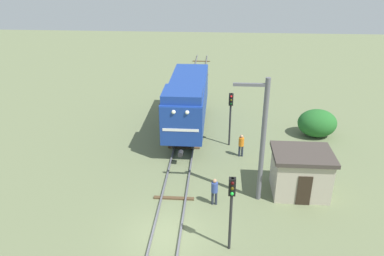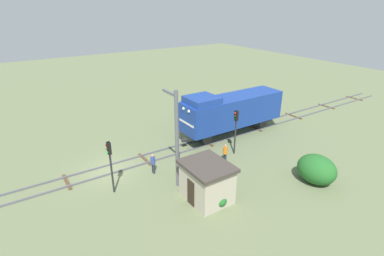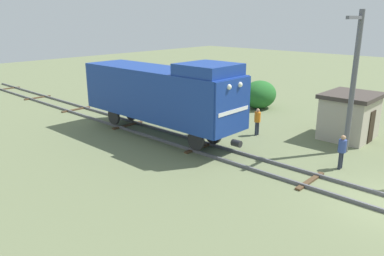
{
  "view_description": "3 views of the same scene",
  "coord_description": "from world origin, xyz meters",
  "px_view_note": "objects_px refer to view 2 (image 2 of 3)",
  "views": [
    {
      "loc": [
        2.42,
        -15.12,
        12.99
      ],
      "look_at": [
        0.64,
        9.37,
        1.9
      ],
      "focal_mm": 35.0,
      "sensor_mm": 36.0,
      "label": 1
    },
    {
      "loc": [
        21.67,
        -5.95,
        12.85
      ],
      "look_at": [
        0.1,
        8.17,
        1.94
      ],
      "focal_mm": 28.0,
      "sensor_mm": 36.0,
      "label": 2
    },
    {
      "loc": [
        -14.84,
        -3.26,
        7.09
      ],
      "look_at": [
        -0.57,
        9.96,
        1.28
      ],
      "focal_mm": 35.0,
      "sensor_mm": 36.0,
      "label": 3
    }
  ],
  "objects_px": {
    "locomotive": "(231,110)",
    "catenary_mast": "(176,137)",
    "relay_hut": "(207,181)",
    "worker_near_track": "(153,162)",
    "traffic_signal_mid": "(236,124)",
    "worker_by_signal": "(225,152)",
    "traffic_signal_near": "(110,158)"
  },
  "relations": [
    {
      "from": "relay_hut",
      "to": "traffic_signal_mid",
      "type": "bearing_deg",
      "value": 124.03
    },
    {
      "from": "locomotive",
      "to": "relay_hut",
      "type": "bearing_deg",
      "value": -48.39
    },
    {
      "from": "locomotive",
      "to": "worker_by_signal",
      "type": "xyz_separation_m",
      "value": [
        4.2,
        -4.11,
        -1.78
      ]
    },
    {
      "from": "traffic_signal_mid",
      "to": "worker_near_track",
      "type": "height_order",
      "value": "traffic_signal_mid"
    },
    {
      "from": "locomotive",
      "to": "relay_hut",
      "type": "height_order",
      "value": "locomotive"
    },
    {
      "from": "traffic_signal_near",
      "to": "worker_near_track",
      "type": "xyz_separation_m",
      "value": [
        -0.8,
        3.61,
        -1.82
      ]
    },
    {
      "from": "locomotive",
      "to": "traffic_signal_mid",
      "type": "bearing_deg",
      "value": -34.92
    },
    {
      "from": "relay_hut",
      "to": "traffic_signal_near",
      "type": "bearing_deg",
      "value": -129.41
    },
    {
      "from": "worker_near_track",
      "to": "relay_hut",
      "type": "relative_size",
      "value": 0.49
    },
    {
      "from": "locomotive",
      "to": "relay_hut",
      "type": "xyz_separation_m",
      "value": [
        7.5,
        -8.44,
        -1.38
      ]
    },
    {
      "from": "traffic_signal_mid",
      "to": "relay_hut",
      "type": "height_order",
      "value": "traffic_signal_mid"
    },
    {
      "from": "catenary_mast",
      "to": "relay_hut",
      "type": "bearing_deg",
      "value": 18.59
    },
    {
      "from": "locomotive",
      "to": "traffic_signal_mid",
      "type": "relative_size",
      "value": 2.79
    },
    {
      "from": "worker_by_signal",
      "to": "catenary_mast",
      "type": "bearing_deg",
      "value": 144.12
    },
    {
      "from": "catenary_mast",
      "to": "worker_by_signal",
      "type": "bearing_deg",
      "value": 98.04
    },
    {
      "from": "locomotive",
      "to": "catenary_mast",
      "type": "xyz_separation_m",
      "value": [
        4.93,
        -9.31,
        1.19
      ]
    },
    {
      "from": "traffic_signal_near",
      "to": "worker_near_track",
      "type": "distance_m",
      "value": 4.12
    },
    {
      "from": "catenary_mast",
      "to": "relay_hut",
      "type": "relative_size",
      "value": 2.13
    },
    {
      "from": "locomotive",
      "to": "worker_by_signal",
      "type": "distance_m",
      "value": 6.14
    },
    {
      "from": "locomotive",
      "to": "traffic_signal_mid",
      "type": "xyz_separation_m",
      "value": [
        3.4,
        -2.37,
        0.12
      ]
    },
    {
      "from": "locomotive",
      "to": "catenary_mast",
      "type": "bearing_deg",
      "value": -62.07
    },
    {
      "from": "traffic_signal_mid",
      "to": "locomotive",
      "type": "bearing_deg",
      "value": 145.08
    },
    {
      "from": "traffic_signal_near",
      "to": "worker_by_signal",
      "type": "xyz_separation_m",
      "value": [
        1.0,
        9.57,
        -1.82
      ]
    },
    {
      "from": "traffic_signal_near",
      "to": "relay_hut",
      "type": "height_order",
      "value": "traffic_signal_near"
    },
    {
      "from": "traffic_signal_mid",
      "to": "worker_near_track",
      "type": "xyz_separation_m",
      "value": [
        -1.0,
        -7.7,
        -1.89
      ]
    },
    {
      "from": "worker_near_track",
      "to": "traffic_signal_near",
      "type": "bearing_deg",
      "value": -164.96
    },
    {
      "from": "locomotive",
      "to": "catenary_mast",
      "type": "relative_size",
      "value": 1.56
    },
    {
      "from": "traffic_signal_mid",
      "to": "worker_by_signal",
      "type": "distance_m",
      "value": 2.69
    },
    {
      "from": "locomotive",
      "to": "relay_hut",
      "type": "distance_m",
      "value": 11.38
    },
    {
      "from": "traffic_signal_near",
      "to": "locomotive",
      "type": "bearing_deg",
      "value": 103.17
    },
    {
      "from": "worker_by_signal",
      "to": "traffic_signal_mid",
      "type": "bearing_deg",
      "value": -19.19
    },
    {
      "from": "catenary_mast",
      "to": "traffic_signal_near",
      "type": "bearing_deg",
      "value": -111.64
    }
  ]
}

